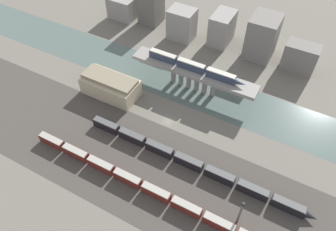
{
  "coord_description": "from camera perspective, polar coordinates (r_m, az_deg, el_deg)",
  "views": [
    {
      "loc": [
        41.87,
        -78.23,
        103.54
      ],
      "look_at": [
        0.0,
        -0.48,
        4.26
      ],
      "focal_mm": 35.0,
      "sensor_mm": 36.0,
      "label": 1
    }
  ],
  "objects": [
    {
      "name": "ground_plane",
      "position": [
        136.36,
        0.1,
        -1.06
      ],
      "size": [
        400.0,
        400.0,
        0.0
      ],
      "primitive_type": "plane",
      "color": "#666056"
    },
    {
      "name": "railbed_yard",
      "position": [
        124.15,
        -5.21,
        -8.48
      ],
      "size": [
        280.0,
        42.0,
        0.01
      ],
      "primitive_type": "cube",
      "color": "#423D38",
      "rests_on": "ground"
    },
    {
      "name": "river_water",
      "position": [
        150.76,
        4.26,
        4.81
      ],
      "size": [
        320.0,
        23.55,
        0.01
      ],
      "primitive_type": "cube",
      "color": "#4C5B56",
      "rests_on": "ground"
    },
    {
      "name": "bridge",
      "position": [
        145.05,
        4.45,
        7.25
      ],
      "size": [
        57.64,
        8.49,
        10.66
      ],
      "color": "gray",
      "rests_on": "ground"
    },
    {
      "name": "train_on_bridge",
      "position": [
        142.44,
        4.58,
        8.44
      ],
      "size": [
        45.06,
        2.7,
        3.77
      ],
      "color": "#2D384C",
      "rests_on": "bridge"
    },
    {
      "name": "train_yard_near",
      "position": [
        116.82,
        -4.14,
        -12.27
      ],
      "size": [
        95.94,
        2.72,
        3.99
      ],
      "color": "#5B1E19",
      "rests_on": "ground"
    },
    {
      "name": "train_yard_mid",
      "position": [
        121.88,
        4.13,
        -8.29
      ],
      "size": [
        89.23,
        2.83,
        4.02
      ],
      "color": "black",
      "rests_on": "ground"
    },
    {
      "name": "warehouse_building",
      "position": [
        146.98,
        -9.96,
        5.12
      ],
      "size": [
        24.8,
        12.75,
        9.5
      ],
      "color": "tan",
      "rests_on": "ground"
    },
    {
      "name": "signal_tower",
      "position": [
        109.36,
        12.47,
        -16.19
      ],
      "size": [
        1.0,
        0.75,
        13.04
      ],
      "color": "#4C4C51",
      "rests_on": "ground"
    },
    {
      "name": "city_block_far_left",
      "position": [
        195.81,
        -8.03,
        18.03
      ],
      "size": [
        14.77,
        9.52,
        12.13
      ],
      "primitive_type": "cube",
      "color": "gray",
      "rests_on": "ground"
    },
    {
      "name": "city_block_left",
      "position": [
        188.86,
        -2.98,
        18.7
      ],
      "size": [
        11.14,
        11.8,
        20.61
      ],
      "primitive_type": "cube",
      "color": "#605B56",
      "rests_on": "ground"
    },
    {
      "name": "city_block_center",
      "position": [
        176.6,
        2.41,
        15.62
      ],
      "size": [
        13.25,
        10.64,
        16.35
      ],
      "primitive_type": "cube",
      "color": "gray",
      "rests_on": "ground"
    },
    {
      "name": "city_block_right",
      "position": [
        175.65,
        9.38,
        14.76
      ],
      "size": [
        9.96,
        15.13,
        16.15
      ],
      "primitive_type": "cube",
      "color": "gray",
      "rests_on": "ground"
    },
    {
      "name": "city_block_far_right",
      "position": [
        168.82,
        16.09,
        12.99
      ],
      "size": [
        13.26,
        15.43,
        21.32
      ],
      "primitive_type": "cube",
      "color": "slate",
      "rests_on": "ground"
    },
    {
      "name": "city_block_tall",
      "position": [
        168.16,
        22.02,
        9.39
      ],
      "size": [
        15.34,
        9.0,
        13.69
      ],
      "primitive_type": "cube",
      "color": "slate",
      "rests_on": "ground"
    }
  ]
}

